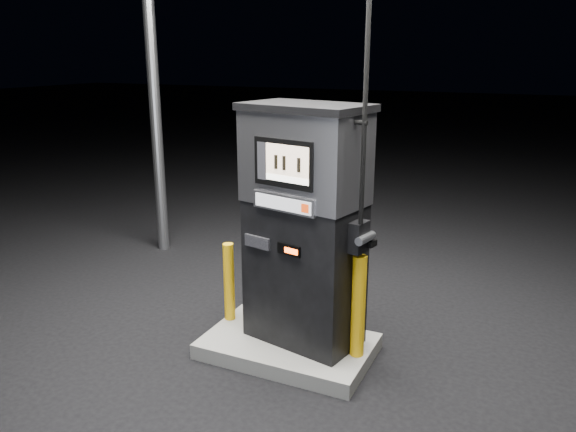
% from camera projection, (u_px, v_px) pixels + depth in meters
% --- Properties ---
extents(ground, '(80.00, 80.00, 0.00)m').
position_uv_depth(ground, '(288.00, 353.00, 5.48)').
color(ground, black).
rests_on(ground, ground).
extents(pump_island, '(1.60, 1.00, 0.15)m').
position_uv_depth(pump_island, '(288.00, 346.00, 5.46)').
color(pump_island, slate).
rests_on(pump_island, ground).
extents(fuel_dispenser, '(1.30, 0.88, 4.67)m').
position_uv_depth(fuel_dispenser, '(305.00, 224.00, 5.15)').
color(fuel_dispenser, black).
rests_on(fuel_dispenser, pump_island).
extents(bollard_left, '(0.12, 0.12, 0.82)m').
position_uv_depth(bollard_left, '(229.00, 282.00, 5.76)').
color(bollard_left, yellow).
rests_on(bollard_left, pump_island).
extents(bollard_right, '(0.15, 0.15, 0.96)m').
position_uv_depth(bollard_right, '(358.00, 306.00, 5.03)').
color(bollard_right, yellow).
rests_on(bollard_right, pump_island).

